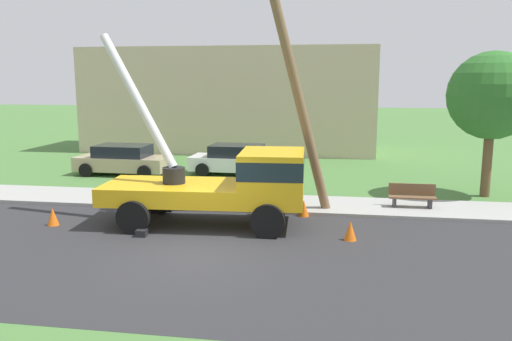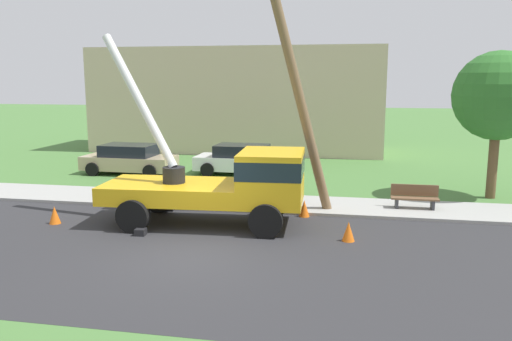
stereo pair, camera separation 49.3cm
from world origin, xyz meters
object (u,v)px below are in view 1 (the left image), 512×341
traffic_cone_ahead (350,231)px  park_bench (412,197)px  parked_sedan_tan (123,160)px  parked_sedan_white (237,160)px  traffic_cone_behind (53,217)px  traffic_cone_curbside (304,208)px  utility_truck (231,181)px  leaning_utility_pole (294,79)px  roadside_tree_near (492,96)px

traffic_cone_ahead → park_bench: (2.20, 3.91, 0.18)m
parked_sedan_tan → parked_sedan_white: bearing=9.5°
traffic_cone_ahead → traffic_cone_behind: size_ratio=1.00×
traffic_cone_curbside → park_bench: (3.68, 1.51, 0.18)m
utility_truck → traffic_cone_behind: size_ratio=12.30×
leaning_utility_pole → parked_sedan_tan: 11.09m
parked_sedan_tan → roadside_tree_near: 16.28m
traffic_cone_curbside → park_bench: 3.98m
traffic_cone_ahead → park_bench: size_ratio=0.35×
utility_truck → parked_sedan_white: bearing=99.9°
traffic_cone_curbside → parked_sedan_tan: 11.02m
traffic_cone_ahead → traffic_cone_curbside: same height
parked_sedan_white → park_bench: (7.36, -5.69, -0.25)m
park_bench → roadside_tree_near: bearing=39.9°
traffic_cone_ahead → parked_sedan_tan: (-10.52, 8.70, 0.43)m
parked_sedan_white → park_bench: 9.31m
traffic_cone_behind → traffic_cone_curbside: bearing=16.8°
parked_sedan_white → parked_sedan_tan: bearing=-170.5°
utility_truck → traffic_cone_behind: utility_truck is taller
parked_sedan_white → leaning_utility_pole: bearing=-64.2°
utility_truck → park_bench: 6.61m
traffic_cone_ahead → roadside_tree_near: roadside_tree_near is taller
utility_truck → parked_sedan_white: utility_truck is taller
traffic_cone_ahead → traffic_cone_curbside: (-1.48, 2.40, 0.00)m
traffic_cone_ahead → traffic_cone_curbside: bearing=121.7°
utility_truck → traffic_cone_behind: 5.67m
traffic_cone_curbside → parked_sedan_white: (-3.68, 7.20, 0.43)m
traffic_cone_behind → park_bench: (11.34, 3.83, 0.18)m
traffic_cone_behind → parked_sedan_white: bearing=67.3°
traffic_cone_behind → roadside_tree_near: roadside_tree_near is taller
utility_truck → roadside_tree_near: 10.79m
traffic_cone_behind → roadside_tree_near: 16.21m
utility_truck → traffic_cone_ahead: utility_truck is taller
traffic_cone_behind → parked_sedan_tan: bearing=99.0°
traffic_cone_curbside → park_bench: park_bench is taller
utility_truck → traffic_cone_ahead: (3.67, -1.01, -1.13)m
park_bench → traffic_cone_behind: bearing=-161.4°
traffic_cone_behind → parked_sedan_tan: (-1.37, 8.62, 0.43)m
traffic_cone_behind → park_bench: size_ratio=0.35×
parked_sedan_white → roadside_tree_near: roadside_tree_near is taller
traffic_cone_ahead → parked_sedan_tan: bearing=140.4°
parked_sedan_tan → utility_truck: bearing=-48.3°
parked_sedan_tan → parked_sedan_white: 5.43m
traffic_cone_ahead → parked_sedan_white: bearing=118.3°
traffic_cone_behind → traffic_cone_curbside: size_ratio=1.00×
traffic_cone_ahead → parked_sedan_tan: 13.65m
utility_truck → leaning_utility_pole: size_ratio=0.79×
utility_truck → leaning_utility_pole: leaning_utility_pole is taller
traffic_cone_ahead → parked_sedan_white: 10.91m
utility_truck → traffic_cone_behind: (-5.48, -0.93, -1.13)m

